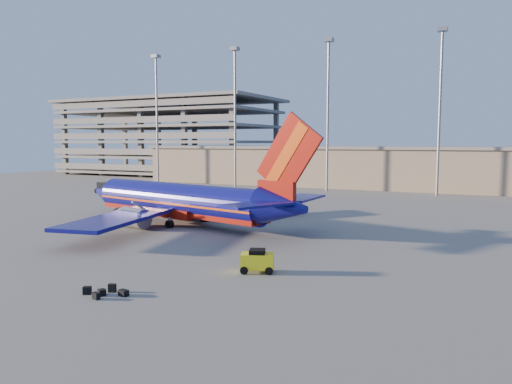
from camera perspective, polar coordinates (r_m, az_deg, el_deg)
ground at (r=52.67m, az=-2.57°, el=-4.47°), size 220.00×220.00×0.00m
terminal_building at (r=104.57m, az=18.05°, el=2.69°), size 122.00×16.00×8.50m
parking_garage at (r=147.82m, az=-9.81°, el=6.56°), size 62.00×32.00×21.40m
light_mast_row at (r=93.91m, az=14.14°, el=10.58°), size 101.60×1.60×28.65m
aircraft_main at (r=57.18m, az=-8.31°, el=-1.09°), size 35.36×33.63×12.15m
baggage_tug at (r=36.00m, az=0.15°, el=-7.83°), size 2.70×2.17×1.68m
luggage_pile at (r=32.37m, az=-16.89°, el=-10.85°), size 2.86×1.93×0.52m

